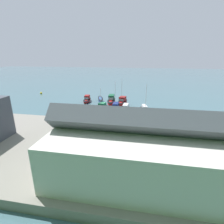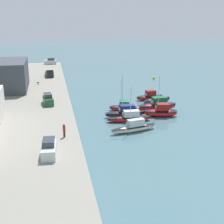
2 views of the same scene
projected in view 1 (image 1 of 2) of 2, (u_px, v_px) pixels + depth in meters
ground_plane at (107, 110)px, 48.43m from camera, size 320.00×320.00×0.00m
quay_promenade at (78, 149)px, 27.46m from camera, size 117.52×23.26×1.31m
harbor_clubhouse at (148, 154)px, 19.27m from camera, size 22.16×9.97×8.32m
moored_boat_0 at (145, 111)px, 45.38m from camera, size 3.13×8.49×7.87m
moored_boat_1 at (125, 109)px, 46.76m from camera, size 2.08×8.33×2.06m
moored_boat_2 at (115, 109)px, 47.05m from camera, size 1.91×7.92×8.24m
moored_boat_3 at (102, 108)px, 48.21m from camera, size 3.64×6.04×6.34m
moored_boat_4 at (122, 102)px, 53.14m from camera, size 3.75×6.90×7.94m
moored_boat_5 at (111, 101)px, 54.17m from camera, size 2.80×8.34×2.83m
moored_boat_6 at (101, 100)px, 55.95m from camera, size 3.58×7.01×1.64m
moored_boat_7 at (87, 100)px, 56.58m from camera, size 2.52×6.43×2.16m
parked_car_0 at (68, 121)px, 34.35m from camera, size 4.37×2.26×2.16m
parked_car_1 at (198, 130)px, 30.30m from camera, size 4.32×2.09×2.16m
person_on_quay at (162, 122)px, 33.36m from camera, size 0.40×0.40×2.14m
mooring_buoy_0 at (41, 93)px, 68.01m from camera, size 0.80×0.80×0.80m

